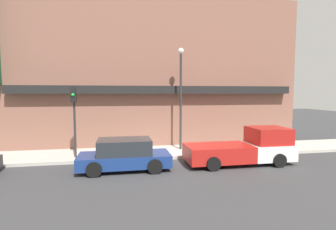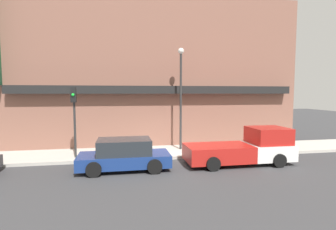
{
  "view_description": "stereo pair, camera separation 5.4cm",
  "coord_description": "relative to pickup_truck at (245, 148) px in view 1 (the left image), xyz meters",
  "views": [
    {
      "loc": [
        -2.48,
        -13.9,
        3.68
      ],
      "look_at": [
        0.31,
        1.25,
        2.37
      ],
      "focal_mm": 28.0,
      "sensor_mm": 36.0,
      "label": 1
    },
    {
      "loc": [
        -2.43,
        -13.91,
        3.68
      ],
      "look_at": [
        0.31,
        1.25,
        2.37
      ],
      "focal_mm": 28.0,
      "sensor_mm": 36.0,
      "label": 2
    }
  ],
  "objects": [
    {
      "name": "ground_plane",
      "position": [
        -3.91,
        1.44,
        -0.81
      ],
      "size": [
        80.0,
        80.0,
        0.0
      ],
      "primitive_type": "plane",
      "color": "#38383A"
    },
    {
      "name": "sidewalk",
      "position": [
        -3.91,
        3.01,
        -0.73
      ],
      "size": [
        36.0,
        3.14,
        0.17
      ],
      "color": "#B7B2A8",
      "rests_on": "ground"
    },
    {
      "name": "building",
      "position": [
        -3.93,
        6.06,
        4.25
      ],
      "size": [
        19.8,
        3.8,
        11.12
      ],
      "color": "brown",
      "rests_on": "ground"
    },
    {
      "name": "pickup_truck",
      "position": [
        0.0,
        0.0,
        0.0
      ],
      "size": [
        5.52,
        2.18,
        1.86
      ],
      "rotation": [
        0.0,
        0.0,
        0.03
      ],
      "color": "white",
      "rests_on": "ground"
    },
    {
      "name": "parked_car",
      "position": [
        -6.21,
        -0.0,
        -0.09
      ],
      "size": [
        4.32,
        2.05,
        1.48
      ],
      "rotation": [
        0.0,
        0.0,
        0.02
      ],
      "color": "navy",
      "rests_on": "ground"
    },
    {
      "name": "fire_hydrant",
      "position": [
        -0.47,
        1.87,
        -0.31
      ],
      "size": [
        0.2,
        0.2,
        0.67
      ],
      "color": "red",
      "rests_on": "sidewalk"
    },
    {
      "name": "street_lamp",
      "position": [
        -2.71,
        3.25,
        3.18
      ],
      "size": [
        0.36,
        0.36,
        6.22
      ],
      "color": "#2D2D2D",
      "rests_on": "sidewalk"
    },
    {
      "name": "traffic_light",
      "position": [
        -8.8,
        2.14,
        1.97
      ],
      "size": [
        0.28,
        0.42,
        3.8
      ],
      "color": "#2D2D2D",
      "rests_on": "sidewalk"
    }
  ]
}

